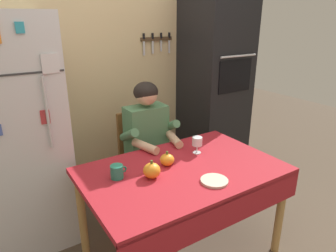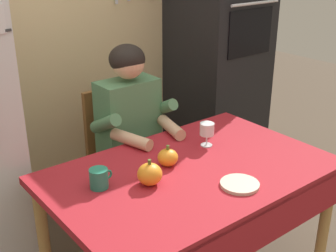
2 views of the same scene
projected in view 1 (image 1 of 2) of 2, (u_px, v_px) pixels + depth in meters
back_wall_assembly at (115, 66)px, 2.96m from camera, size 3.70×0.13×2.60m
refrigerator at (16, 136)px, 2.28m from camera, size 0.68×0.71×1.80m
wall_oven at (214, 86)px, 3.28m from camera, size 0.60×0.64×2.10m
dining_table at (184, 180)px, 2.15m from camera, size 1.40×0.90×0.74m
chair_behind_person at (141, 156)px, 2.86m from camera, size 0.40×0.40×0.93m
seated_person at (150, 140)px, 2.63m from camera, size 0.47×0.55×1.25m
coffee_mug at (117, 172)px, 2.00m from camera, size 0.11×0.09×0.09m
wine_glass at (197, 142)px, 2.35m from camera, size 0.08×0.08×0.13m
pumpkin_large at (167, 160)px, 2.17m from camera, size 0.10×0.10×0.11m
pumpkin_medium at (152, 170)px, 2.00m from camera, size 0.12×0.12×0.13m
serving_tray at (214, 181)px, 1.96m from camera, size 0.18×0.18×0.02m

